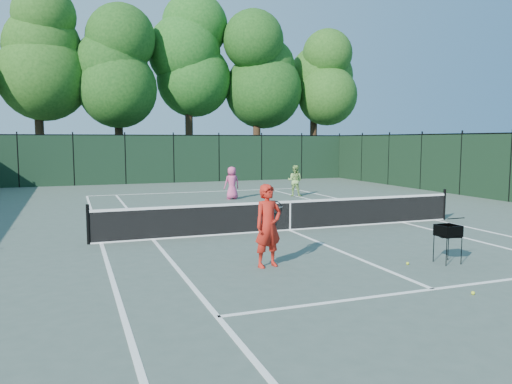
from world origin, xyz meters
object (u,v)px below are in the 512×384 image
object	(u,v)px
player_pink	(232,183)
ball_hopper	(448,231)
loose_ball_near_cart	(473,293)
coach	(268,226)
player_green	(295,181)
loose_ball_midcourt	(408,263)

from	to	relation	value
player_pink	ball_hopper	bearing A→B (deg)	85.68
ball_hopper	loose_ball_near_cart	world-z (taller)	ball_hopper
coach	player_green	distance (m)	13.71
coach	player_pink	bearing A→B (deg)	63.60
ball_hopper	player_pink	bearing A→B (deg)	112.36
ball_hopper	loose_ball_midcourt	world-z (taller)	ball_hopper
player_green	player_pink	bearing A→B (deg)	42.34
coach	player_green	size ratio (longest dim) A/B	1.19
player_pink	ball_hopper	world-z (taller)	player_pink
coach	ball_hopper	world-z (taller)	coach
ball_hopper	player_green	bearing A→B (deg)	98.31
loose_ball_near_cart	loose_ball_midcourt	size ratio (longest dim) A/B	1.00
loose_ball_midcourt	ball_hopper	bearing A→B (deg)	-10.12
player_pink	player_green	world-z (taller)	same
loose_ball_midcourt	coach	bearing A→B (deg)	162.26
loose_ball_near_cart	loose_ball_midcourt	world-z (taller)	same
player_green	loose_ball_midcourt	size ratio (longest dim) A/B	22.22
player_pink	loose_ball_midcourt	distance (m)	12.97
ball_hopper	loose_ball_near_cart	size ratio (longest dim) A/B	12.68
player_pink	loose_ball_midcourt	bearing A→B (deg)	81.62
ball_hopper	loose_ball_near_cart	distance (m)	2.43
player_green	loose_ball_near_cart	world-z (taller)	player_green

